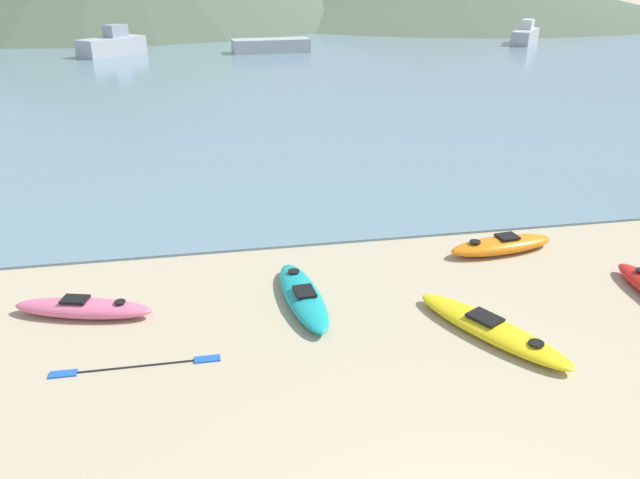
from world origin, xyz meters
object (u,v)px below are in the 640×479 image
(kayak_on_sand_2, at_px, (83,308))
(kayak_on_sand_5, at_px, (491,329))
(moored_boat_4, at_px, (525,35))
(moored_boat_1, at_px, (112,45))
(moored_boat_0, at_px, (271,46))
(loose_paddle, at_px, (137,366))
(kayak_on_sand_1, at_px, (303,296))
(kayak_on_sand_3, at_px, (501,245))

(kayak_on_sand_2, distance_m, kayak_on_sand_5, 7.65)
(kayak_on_sand_5, distance_m, moored_boat_4, 47.56)
(kayak_on_sand_5, xyz_separation_m, moored_boat_1, (-11.00, 40.64, 0.65))
(moored_boat_0, height_order, loose_paddle, moored_boat_0)
(kayak_on_sand_1, bearing_deg, moored_boat_4, 57.50)
(kayak_on_sand_2, bearing_deg, kayak_on_sand_5, -15.94)
(kayak_on_sand_5, relative_size, moored_boat_0, 0.55)
(kayak_on_sand_5, bearing_deg, kayak_on_sand_3, 61.77)
(kayak_on_sand_5, relative_size, moored_boat_1, 0.65)
(kayak_on_sand_3, bearing_deg, moored_boat_4, 61.89)
(kayak_on_sand_3, relative_size, moored_boat_1, 0.55)
(kayak_on_sand_3, bearing_deg, moored_boat_1, 108.90)
(kayak_on_sand_1, xyz_separation_m, moored_boat_4, (25.57, 40.13, 0.56))
(moored_boat_1, bearing_deg, moored_boat_4, 2.23)
(kayak_on_sand_2, bearing_deg, kayak_on_sand_3, 7.58)
(moored_boat_0, bearing_deg, kayak_on_sand_1, -95.62)
(loose_paddle, bearing_deg, moored_boat_1, 96.70)
(kayak_on_sand_1, xyz_separation_m, kayak_on_sand_5, (3.16, -1.81, -0.01))
(kayak_on_sand_1, bearing_deg, moored_boat_0, 84.38)
(kayak_on_sand_1, height_order, moored_boat_1, moored_boat_1)
(moored_boat_4, bearing_deg, moored_boat_1, -177.77)
(kayak_on_sand_3, relative_size, moored_boat_4, 0.52)
(kayak_on_sand_2, distance_m, moored_boat_0, 38.69)
(loose_paddle, bearing_deg, kayak_on_sand_1, 27.67)
(kayak_on_sand_1, bearing_deg, kayak_on_sand_5, -29.84)
(moored_boat_0, bearing_deg, moored_boat_4, 5.19)
(moored_boat_4, height_order, loose_paddle, moored_boat_4)
(moored_boat_1, xyz_separation_m, moored_boat_4, (33.41, 1.30, -0.07))
(kayak_on_sand_5, bearing_deg, kayak_on_sand_1, 150.16)
(kayak_on_sand_2, height_order, kayak_on_sand_5, kayak_on_sand_2)
(moored_boat_0, relative_size, moored_boat_4, 1.13)
(moored_boat_0, relative_size, moored_boat_1, 1.19)
(kayak_on_sand_1, relative_size, moored_boat_4, 0.56)
(moored_boat_0, distance_m, loose_paddle, 40.35)
(kayak_on_sand_1, bearing_deg, moored_boat_1, 101.41)
(kayak_on_sand_3, bearing_deg, kayak_on_sand_2, -172.42)
(moored_boat_1, bearing_deg, kayak_on_sand_5, -74.86)
(moored_boat_1, bearing_deg, loose_paddle, -83.30)
(moored_boat_0, height_order, moored_boat_4, moored_boat_4)
(kayak_on_sand_2, relative_size, moored_boat_0, 0.47)
(kayak_on_sand_2, xyz_separation_m, moored_boat_0, (7.95, 37.86, 0.38))
(moored_boat_1, bearing_deg, kayak_on_sand_3, -71.10)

